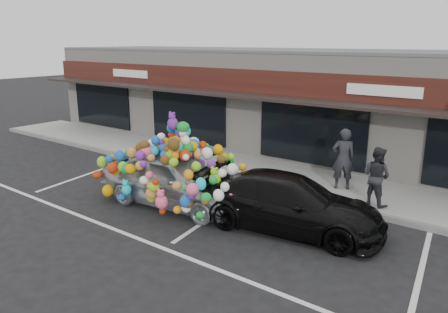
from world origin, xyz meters
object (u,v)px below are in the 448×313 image
Objects in this scene: black_sedan at (289,203)px; toy_car at (174,173)px; pedestrian_a at (343,159)px; pedestrian_b at (376,176)px.

toy_car is at bearing 89.36° from black_sedan.
black_sedan is 3.45m from pedestrian_a.
black_sedan is at bearing -87.30° from toy_car.
toy_car is at bearing 19.46° from pedestrian_a.
pedestrian_b is (1.32, 2.66, 0.30)m from black_sedan.
pedestrian_b is at bearing 120.64° from pedestrian_a.
toy_car is 1.05× the size of black_sedan.
black_sedan is 2.85× the size of pedestrian_b.
pedestrian_a reaches higher than pedestrian_b.
pedestrian_b reaches higher than black_sedan.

